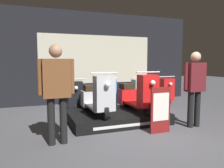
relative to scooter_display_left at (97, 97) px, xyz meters
name	(u,v)px	position (x,y,z in m)	size (l,w,h in m)	color
ground_plane	(153,134)	(0.84, -1.08, -0.64)	(30.00, 30.00, 0.00)	#4C4C51
shop_wall_back	(97,58)	(0.84, 2.82, 0.95)	(7.38, 0.09, 3.20)	black
display_platform	(117,117)	(0.52, 0.05, -0.52)	(2.29, 1.47, 0.25)	black
scooter_display_left	(97,97)	(0.00, 0.00, 0.00)	(0.58, 1.62, 0.99)	black
scooter_display_right	(137,95)	(1.03, 0.00, 0.00)	(0.58, 1.62, 0.99)	black
scooter_backrow_0	(72,97)	(-0.29, 1.74, -0.25)	(0.58, 1.62, 0.99)	black
scooter_backrow_1	(103,95)	(0.72, 1.74, -0.25)	(0.58, 1.62, 0.99)	black
scooter_backrow_2	(132,94)	(1.72, 1.74, -0.25)	(0.58, 1.62, 0.99)	black
scooter_backrow_3	(158,92)	(2.73, 1.74, -0.25)	(0.58, 1.62, 0.99)	black
person_left_browsing	(56,85)	(-1.01, -0.94, 0.41)	(0.62, 0.26, 1.75)	black
person_right_browsing	(195,83)	(1.98, -0.94, 0.34)	(0.57, 0.23, 1.68)	black
price_sign_board	(160,110)	(1.04, -1.05, -0.16)	(0.45, 0.04, 0.95)	maroon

